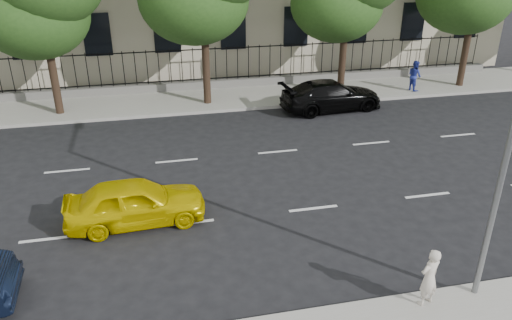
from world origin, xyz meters
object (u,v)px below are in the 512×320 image
at_px(yellow_taxi, 135,202).
at_px(street_light, 504,86).
at_px(black_sedan, 331,95).
at_px(woman_near, 429,277).

bearing_deg(yellow_taxi, street_light, -123.41).
height_order(yellow_taxi, black_sedan, black_sedan).
distance_m(yellow_taxi, woman_near, 8.45).
bearing_deg(street_light, yellow_taxi, 149.76).
height_order(street_light, woman_near, street_light).
bearing_deg(woman_near, yellow_taxi, -57.60).
xyz_separation_m(black_sedan, woman_near, (-2.66, -13.70, 0.17)).
relative_size(yellow_taxi, woman_near, 2.77).
bearing_deg(black_sedan, woman_near, 163.58).
xyz_separation_m(street_light, black_sedan, (1.28, 13.07, -4.43)).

